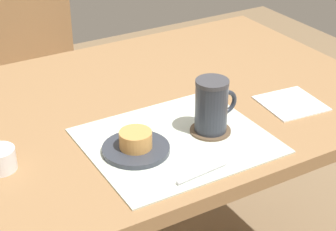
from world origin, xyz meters
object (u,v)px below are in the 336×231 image
wooden_chair (37,76)px  pastry (136,139)px  dining_table (157,123)px  pastry_plate (136,149)px  sugar_bowl (0,159)px  coffee_mug (212,105)px

wooden_chair → pastry: bearing=85.3°
dining_table → pastry_plate: size_ratio=7.92×
sugar_bowl → wooden_chair: bearing=68.2°
pastry_plate → pastry: pastry is taller
wooden_chair → coffee_mug: (0.12, -0.99, 0.30)m
sugar_bowl → coffee_mug: bearing=-11.9°
wooden_chair → coffee_mug: bearing=96.6°
wooden_chair → coffee_mug: 1.05m
dining_table → sugar_bowl: bearing=-165.2°
pastry_plate → sugar_bowl: (-0.28, 0.09, 0.02)m
dining_table → pastry: size_ratio=16.42×
dining_table → pastry_plate: (-0.17, -0.21, 0.08)m
coffee_mug → pastry: bearing=176.7°
pastry_plate → coffee_mug: size_ratio=1.18×
dining_table → sugar_bowl: sugar_bowl is taller
wooden_chair → coffee_mug: size_ratio=7.10×
coffee_mug → sugar_bowl: size_ratio=1.87×
dining_table → wooden_chair: (-0.09, 0.77, -0.15)m
pastry → sugar_bowl: pastry is taller
pastry → coffee_mug: 0.20m
wooden_chair → pastry_plate: 1.01m
dining_table → coffee_mug: coffee_mug is taller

